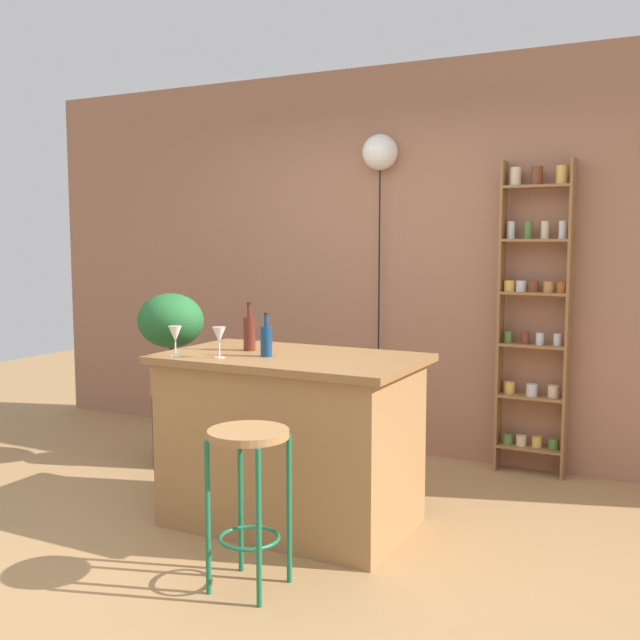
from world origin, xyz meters
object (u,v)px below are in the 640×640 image
at_px(wine_glass_left, 219,336).
at_px(spice_shelf, 534,313).
at_px(wine_glass_center, 175,335).
at_px(bottle_vinegar, 266,340).
at_px(potted_plant, 171,332).
at_px(bar_stool, 249,470).
at_px(bottle_olive_oil, 249,332).
at_px(plant_stool, 173,430).
at_px(pendant_globe_light, 380,155).

bearing_deg(wine_glass_left, spice_shelf, 53.97).
height_order(spice_shelf, wine_glass_center, spice_shelf).
bearing_deg(bottle_vinegar, potted_plant, 149.99).
distance_m(potted_plant, bottle_vinegar, 1.36).
relative_size(bar_stool, spice_shelf, 0.35).
relative_size(potted_plant, bottle_olive_oil, 2.57).
relative_size(potted_plant, wine_glass_left, 4.28).
bearing_deg(bottle_olive_oil, wine_glass_center, -122.71).
relative_size(potted_plant, wine_glass_center, 4.28).
bearing_deg(wine_glass_center, bottle_olive_oil, 57.29).
distance_m(bar_stool, spice_shelf, 2.46).
xyz_separation_m(bar_stool, potted_plant, (-1.48, 1.34, 0.39)).
xyz_separation_m(spice_shelf, potted_plant, (-2.25, -0.93, -0.15)).
xyz_separation_m(plant_stool, bottle_olive_oil, (0.97, -0.53, 0.79)).
bearing_deg(wine_glass_left, potted_plant, 139.62).
bearing_deg(wine_glass_center, potted_plant, 129.45).
xyz_separation_m(bottle_vinegar, pendant_globe_light, (-0.03, 1.64, 1.13)).
bearing_deg(bar_stool, wine_glass_center, 148.90).
bearing_deg(wine_glass_center, spice_shelf, 50.43).
height_order(spice_shelf, pendant_globe_light, pendant_globe_light).
height_order(potted_plant, wine_glass_center, potted_plant).
distance_m(bottle_vinegar, wine_glass_center, 0.49).
xyz_separation_m(plant_stool, wine_glass_center, (0.74, -0.90, 0.81)).
bearing_deg(bar_stool, wine_glass_left, 134.38).
distance_m(potted_plant, wine_glass_left, 1.28).
xyz_separation_m(bar_stool, plant_stool, (-1.48, 1.34, -0.30)).
relative_size(potted_plant, pendant_globe_light, 0.30).
xyz_separation_m(bottle_olive_oil, wine_glass_left, (-0.00, -0.29, 0.01)).
xyz_separation_m(bottle_olive_oil, wine_glass_center, (-0.23, -0.37, 0.01)).
bearing_deg(wine_glass_left, wine_glass_center, -162.98).
height_order(bar_stool, plant_stool, bar_stool).
xyz_separation_m(spice_shelf, wine_glass_center, (-1.51, -1.83, -0.03)).
relative_size(potted_plant, bottle_vinegar, 2.98).
distance_m(spice_shelf, bottle_vinegar, 1.94).
distance_m(spice_shelf, wine_glass_center, 2.37).
relative_size(bottle_vinegar, wine_glass_left, 1.44).
distance_m(bottle_olive_oil, wine_glass_left, 0.29).
relative_size(bar_stool, plant_stool, 1.47).
bearing_deg(bottle_olive_oil, spice_shelf, 48.90).
xyz_separation_m(wine_glass_center, pendant_globe_light, (0.40, 1.86, 1.10)).
distance_m(bottle_olive_oil, wine_glass_center, 0.43).
bearing_deg(wine_glass_left, plant_stool, 139.62).
bearing_deg(spice_shelf, bottle_vinegar, -123.89).
relative_size(spice_shelf, wine_glass_center, 12.66).
bearing_deg(potted_plant, bottle_vinegar, -30.01).
bearing_deg(bar_stool, pendant_globe_light, 98.42).
distance_m(spice_shelf, pendant_globe_light, 1.55).
relative_size(bar_stool, potted_plant, 1.04).
distance_m(spice_shelf, bottle_olive_oil, 1.94).
bearing_deg(pendant_globe_light, bar_stool, -81.58).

